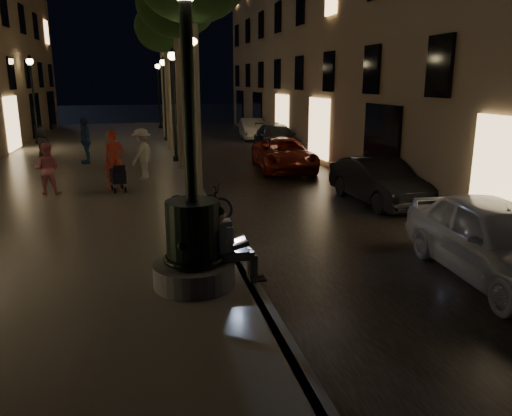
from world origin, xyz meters
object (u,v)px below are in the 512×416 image
object	(u,v)px
car_fifth	(252,129)
pedestrian_blue	(85,140)
tree_third	(165,28)
car_rear	(276,139)
car_third	(284,155)
stroller	(118,176)
lamp_curb_b	(173,90)
car_second	(379,181)
lamp_curb_d	(159,86)
pedestrian_pink	(47,169)
lamp_curb_a	(193,96)
seated_man_laptop	(229,243)
tree_second	(176,6)
lamp_curb_c	(164,88)
pedestrian_red	(114,159)
car_front	(497,240)
pedestrian_white	(142,154)
pedestrian_dark	(43,147)
bicycle	(200,201)
fountain_lamppost	(193,229)
tree_far	(161,33)
lamp_left_c	(33,88)

from	to	relation	value
car_fifth	pedestrian_blue	distance (m)	12.93
tree_third	car_rear	size ratio (longest dim) A/B	1.49
car_third	stroller	bearing A→B (deg)	-146.11
lamp_curb_b	car_second	distance (m)	10.42
lamp_curb_d	pedestrian_pink	distance (m)	22.35
lamp_curb_a	seated_man_laptop	bearing A→B (deg)	-90.83
stroller	pedestrian_pink	size ratio (longest dim) A/B	0.62
tree_third	lamp_curb_b	size ratio (longest dim) A/B	1.50
car_third	pedestrian_blue	bearing A→B (deg)	167.90
car_fifth	lamp_curb_b	bearing A→B (deg)	-115.36
tree_second	lamp_curb_a	bearing A→B (deg)	-90.95
stroller	lamp_curb_c	bearing A→B (deg)	68.94
seated_man_laptop	pedestrian_red	bearing A→B (deg)	104.62
tree_second	pedestrian_pink	world-z (taller)	tree_second
pedestrian_blue	tree_second	bearing A→B (deg)	49.40
lamp_curb_d	pedestrian_blue	bearing A→B (deg)	-103.40
car_front	car_third	size ratio (longest dim) A/B	0.96
car_front	pedestrian_red	xyz separation A→B (m)	(-7.22, 9.17, 0.38)
car_third	car_rear	size ratio (longest dim) A/B	0.98
car_front	pedestrian_white	bearing A→B (deg)	125.11
car_front	car_third	world-z (taller)	car_front
tree_third	lamp_curb_b	distance (m)	4.94
tree_third	car_front	bearing A→B (deg)	-75.23
lamp_curb_b	stroller	xyz separation A→B (m)	(-2.25, -5.93, -2.54)
pedestrian_white	pedestrian_dark	world-z (taller)	pedestrian_white
pedestrian_pink	pedestrian_dark	xyz separation A→B (m)	(-0.99, 5.34, 0.03)
lamp_curb_d	pedestrian_red	distance (m)	21.56
seated_man_laptop	bicycle	bearing A→B (deg)	90.18
tree_second	tree_third	world-z (taller)	tree_second
tree_second	lamp_curb_d	size ratio (longest dim) A/B	1.54
tree_third	pedestrian_blue	bearing A→B (deg)	-134.53
tree_second	car_rear	xyz separation A→B (m)	(5.34, 5.19, -5.63)
lamp_curb_b	pedestrian_blue	xyz separation A→B (m)	(-3.77, 0.16, -2.05)
fountain_lamppost	pedestrian_blue	world-z (taller)	fountain_lamppost
pedestrian_dark	pedestrian_white	bearing A→B (deg)	-125.70
lamp_curb_d	pedestrian_blue	size ratio (longest dim) A/B	2.45
car_front	pedestrian_pink	distance (m)	12.68
fountain_lamppost	lamp_curb_c	distance (m)	22.10
lamp_curb_c	car_second	world-z (taller)	lamp_curb_c
stroller	lamp_curb_d	bearing A→B (deg)	72.25
seated_man_laptop	car_rear	distance (m)	18.05
stroller	pedestrian_red	distance (m)	0.76
tree_far	car_third	xyz separation A→B (m)	(4.22, -12.23, -5.78)
pedestrian_blue	car_fifth	bearing A→B (deg)	122.71
lamp_left_c	car_rear	bearing A→B (deg)	-21.00
seated_man_laptop	bicycle	size ratio (longest dim) A/B	0.78
tree_far	car_second	bearing A→B (deg)	-73.65
tree_third	tree_far	distance (m)	6.01
car_rear	bicycle	world-z (taller)	car_rear
stroller	bicycle	bearing A→B (deg)	-72.61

